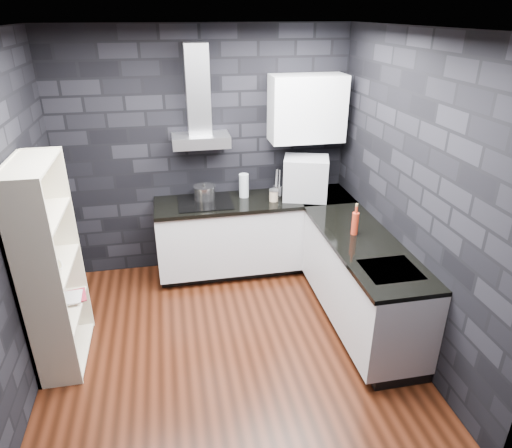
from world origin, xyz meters
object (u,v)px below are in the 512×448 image
object	(u,v)px
utensil_crock	(277,191)
appliance_garage	(306,179)
pot	(204,193)
fruit_bowl	(48,269)
bookshelf	(51,268)
storage_jar	(274,196)
red_bottle	(355,224)
glass_vase	(244,186)

from	to	relation	value
utensil_crock	appliance_garage	size ratio (longest dim) A/B	0.27
pot	fruit_bowl	distance (m)	1.90
appliance_garage	utensil_crock	bearing A→B (deg)	179.90
pot	bookshelf	world-z (taller)	bookshelf
storage_jar	utensil_crock	bearing A→B (deg)	60.13
red_bottle	glass_vase	bearing A→B (deg)	127.00
glass_vase	bookshelf	distance (m)	2.21
appliance_garage	red_bottle	distance (m)	1.00
storage_jar	fruit_bowl	bearing A→B (deg)	-151.75
bookshelf	fruit_bowl	bearing A→B (deg)	-80.96
utensil_crock	fruit_bowl	xyz separation A→B (m)	(-2.19, -1.26, -0.03)
red_bottle	bookshelf	bearing A→B (deg)	-177.68
pot	utensil_crock	world-z (taller)	pot
utensil_crock	red_bottle	distance (m)	1.17
utensil_crock	glass_vase	bearing A→B (deg)	169.48
fruit_bowl	red_bottle	bearing A→B (deg)	4.11
storage_jar	bookshelf	distance (m)	2.37
utensil_crock	red_bottle	world-z (taller)	red_bottle
pot	fruit_bowl	world-z (taller)	pot
pot	glass_vase	xyz separation A→B (m)	(0.44, 0.01, 0.05)
glass_vase	fruit_bowl	bearing A→B (deg)	-143.92
pot	utensil_crock	size ratio (longest dim) A/B	1.80
storage_jar	red_bottle	bearing A→B (deg)	-59.55
glass_vase	storage_jar	xyz separation A→B (m)	(0.30, -0.19, -0.07)
utensil_crock	pot	bearing A→B (deg)	175.88
red_bottle	utensil_crock	bearing A→B (deg)	114.58
pot	utensil_crock	distance (m)	0.81
bookshelf	fruit_bowl	distance (m)	0.09
bookshelf	fruit_bowl	size ratio (longest dim) A/B	7.74
appliance_garage	red_bottle	bearing A→B (deg)	-60.97
appliance_garage	bookshelf	world-z (taller)	bookshelf
pot	utensil_crock	bearing A→B (deg)	-4.12
glass_vase	utensil_crock	distance (m)	0.38
glass_vase	fruit_bowl	distance (m)	2.25
glass_vase	red_bottle	bearing A→B (deg)	-53.00
bookshelf	pot	bearing A→B (deg)	50.88
storage_jar	red_bottle	world-z (taller)	red_bottle
glass_vase	bookshelf	world-z (taller)	bookshelf
storage_jar	red_bottle	distance (m)	1.10
fruit_bowl	pot	bearing A→B (deg)	43.73
utensil_crock	appliance_garage	bearing A→B (deg)	-17.94
appliance_garage	fruit_bowl	bearing A→B (deg)	-137.07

